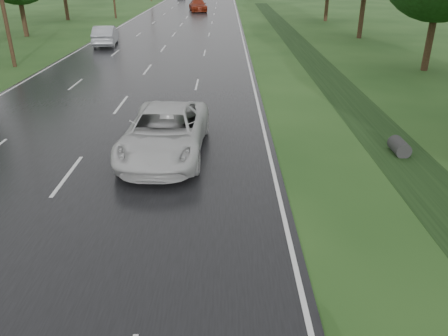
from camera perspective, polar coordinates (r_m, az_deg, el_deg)
road at (r=50.43m, az=-5.93°, el=17.71°), size 14.00×180.00×0.04m
edge_stripe_east at (r=50.18m, az=2.15°, el=17.81°), size 0.12×180.00×0.01m
edge_stripe_west at (r=51.55m, az=-13.77°, el=17.35°), size 0.12×180.00×0.01m
center_line at (r=50.42m, az=-5.93°, el=17.74°), size 0.12×180.00×0.01m
drainage_ditch at (r=25.10m, az=15.08°, el=9.75°), size 2.20×120.00×0.56m
white_pickup at (r=15.71m, az=-7.71°, el=4.67°), size 2.98×6.08×1.66m
silver_sedan at (r=40.13m, az=-15.21°, el=16.37°), size 2.27×5.06×1.61m
far_car_red at (r=69.26m, az=-3.43°, el=20.44°), size 3.22×6.08×1.68m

